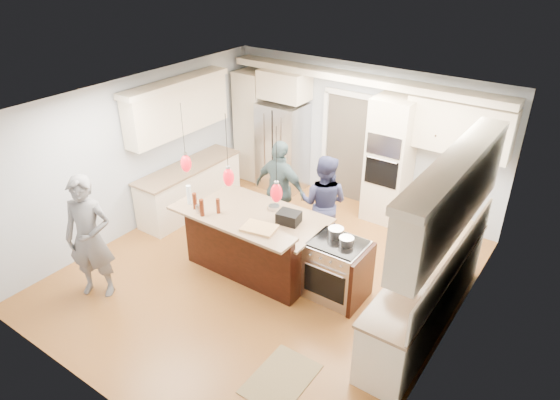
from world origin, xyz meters
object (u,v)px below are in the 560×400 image
Objects in this scene: island_range at (338,270)px; person_bar_end at (90,238)px; person_far_left at (324,203)px; refrigerator at (283,146)px; kitchen_island at (257,240)px.

person_bar_end is (-2.93, -1.95, 0.49)m from island_range.
island_range is 1.37m from person_far_left.
person_far_left is at bearing 26.02° from person_bar_end.
kitchen_island is at bearing -63.09° from refrigerator.
refrigerator reaches higher than kitchen_island.
person_bar_end is (-1.52, -1.87, 0.46)m from kitchen_island.
island_range is at bearing 4.75° from person_bar_end.
island_range is 0.49× the size of person_bar_end.
kitchen_island is (1.30, -2.57, -0.41)m from refrigerator.
kitchen_island is 1.26m from person_far_left.
person_far_left is at bearing 62.92° from kitchen_island.
island_range is at bearing 3.10° from kitchen_island.
island_range is 0.55× the size of person_far_left.
kitchen_island reaches higher than island_range.
refrigerator reaches higher than island_range.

